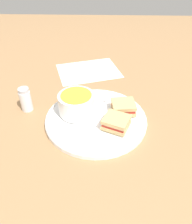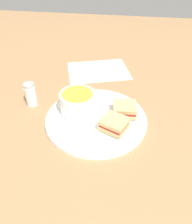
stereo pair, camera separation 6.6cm
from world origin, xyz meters
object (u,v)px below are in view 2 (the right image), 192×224
(soup_bowl, at_px, (78,102))
(sandwich_half_far, at_px, (125,109))
(sandwich_half_near, at_px, (114,124))
(salt_shaker, at_px, (31,95))
(spoon, at_px, (82,102))

(soup_bowl, bearing_deg, sandwich_half_far, -86.59)
(sandwich_half_far, bearing_deg, sandwich_half_near, 160.94)
(sandwich_half_far, relative_size, salt_shaker, 0.96)
(sandwich_half_far, xyz_separation_m, salt_shaker, (0.02, 0.31, 0.01))
(sandwich_half_near, xyz_separation_m, sandwich_half_far, (0.07, -0.03, 0.00))
(soup_bowl, xyz_separation_m, sandwich_half_far, (0.01, -0.14, -0.02))
(spoon, bearing_deg, sandwich_half_far, 153.77)
(spoon, height_order, salt_shaker, salt_shaker)
(spoon, distance_m, salt_shaker, 0.17)
(sandwich_half_far, height_order, salt_shaker, salt_shaker)
(spoon, relative_size, salt_shaker, 1.51)
(spoon, bearing_deg, sandwich_half_near, 124.95)
(sandwich_half_near, relative_size, salt_shaker, 1.11)
(soup_bowl, relative_size, spoon, 0.91)
(spoon, xyz_separation_m, salt_shaker, (-0.01, 0.17, 0.02))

